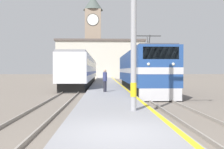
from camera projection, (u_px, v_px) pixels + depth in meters
name	position (u px, v px, depth m)	size (l,w,h in m)	color
ground_plane	(106.00, 85.00, 37.28)	(200.00, 200.00, 0.00)	#70665B
platform	(107.00, 86.00, 32.28)	(3.62, 140.00, 0.34)	gray
rail_track_near	(133.00, 87.00, 32.40)	(2.84, 140.00, 0.16)	#70665B
rail_track_far	(80.00, 87.00, 32.17)	(2.83, 140.00, 0.16)	#70665B
locomotive_train	(141.00, 71.00, 25.73)	(2.92, 18.24, 4.88)	black
passenger_train	(83.00, 70.00, 38.26)	(2.92, 31.40, 3.87)	black
catenary_mast	(136.00, 8.00, 11.18)	(2.70, 0.27, 8.77)	#9E9EA3
person_on_platform	(105.00, 80.00, 20.98)	(0.34, 0.34, 1.81)	#23232D
clock_tower	(93.00, 34.00, 73.48)	(5.48, 5.48, 22.83)	gray
station_building	(100.00, 59.00, 66.28)	(22.08, 7.53, 9.62)	beige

